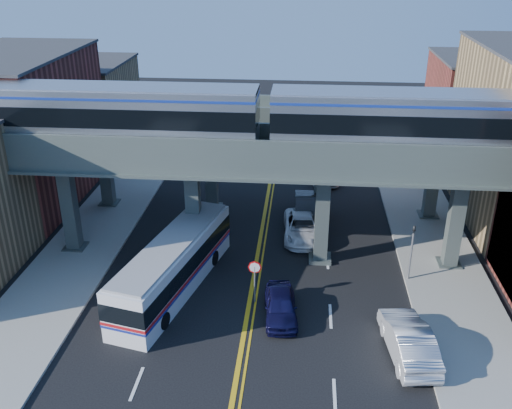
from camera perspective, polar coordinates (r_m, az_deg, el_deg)
ground at (r=30.09m, az=-1.23°, el=-12.89°), size 120.00×120.00×0.00m
sidewalk_west at (r=40.88m, az=-15.93°, el=-2.88°), size 5.00×70.00×0.16m
sidewalk_east at (r=39.32m, az=17.37°, el=-4.23°), size 5.00×70.00×0.16m
building_west_b at (r=46.80m, az=-22.33°, el=6.90°), size 8.00×14.00×11.00m
building_west_c at (r=58.59m, az=-16.60°, el=9.50°), size 8.00×10.00×8.00m
building_east_c at (r=56.72m, az=21.29°, el=8.90°), size 8.00×10.00×9.00m
elevated_viaduct_near at (r=33.95m, az=0.12°, el=4.22°), size 52.00×3.60×7.40m
elevated_viaduct_far at (r=40.56m, az=0.98°, el=7.67°), size 52.00×3.60×7.40m
transit_train at (r=34.58m, az=-12.96°, el=8.92°), size 48.34×3.03×3.53m
stop_sign at (r=31.52m, az=-0.12°, el=-7.06°), size 0.76×0.09×2.63m
traffic_signal at (r=34.37m, az=15.33°, el=-4.11°), size 0.15×0.18×4.10m
transit_bus at (r=33.19m, az=-8.26°, el=-6.07°), size 5.12×11.73×2.95m
car_lane_a at (r=30.95m, az=2.48°, el=-10.06°), size 2.10×4.36×1.44m
car_lane_b at (r=40.94m, az=5.30°, el=-0.59°), size 2.15×5.70×1.86m
car_lane_c at (r=38.91m, az=4.65°, el=-2.30°), size 2.69×5.43×1.48m
car_lane_d at (r=48.93m, az=6.90°, el=3.48°), size 2.35×5.47×1.57m
car_parked_curb at (r=29.28m, az=15.01°, el=-12.95°), size 2.49×5.48×1.74m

